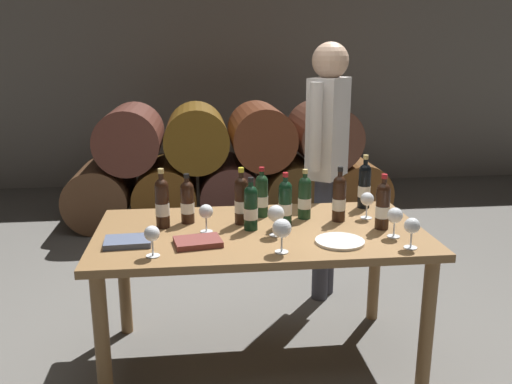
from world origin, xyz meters
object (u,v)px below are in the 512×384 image
object	(u,v)px
wine_bottle_8	(251,207)
sommelier_presenting	(327,148)
wine_bottle_3	(285,203)
wine_bottle_2	(383,205)
wine_bottle_0	(364,185)
wine_bottle_9	(187,202)
wine_bottle_6	(305,197)
wine_glass_1	(282,229)
wine_glass_3	(367,200)
wine_glass_4	(206,213)
dining_table	(260,246)
serving_plate	(340,241)
wine_bottle_5	(162,203)
wine_glass_5	(152,235)
wine_bottle_1	(262,195)
tasting_notebook	(198,242)
wine_glass_6	(412,227)
leather_ledger	(128,241)
wine_glass_2	(395,216)
wine_bottle_7	(241,200)
wine_glass_0	(276,214)
wine_bottle_4	(339,198)

from	to	relation	value
wine_bottle_8	sommelier_presenting	bearing A→B (deg)	51.98
wine_bottle_3	wine_bottle_2	bearing A→B (deg)	-12.93
wine_bottle_0	wine_bottle_9	distance (m)	1.05
wine_bottle_6	wine_bottle_8	world-z (taller)	wine_bottle_8
wine_glass_1	wine_glass_3	size ratio (longest dim) A/B	1.09
wine_bottle_8	wine_glass_4	size ratio (longest dim) A/B	1.89
dining_table	serving_plate	distance (m)	0.44
wine_bottle_5	wine_glass_5	distance (m)	0.41
wine_bottle_1	tasting_notebook	world-z (taller)	wine_bottle_1
wine_bottle_1	wine_glass_6	bearing A→B (deg)	-41.98
wine_glass_1	leather_ledger	distance (m)	0.75
wine_bottle_2	leather_ledger	world-z (taller)	wine_bottle_2
wine_glass_5	wine_bottle_6	bearing A→B (deg)	31.33
wine_bottle_9	wine_glass_2	xyz separation A→B (m)	(1.03, -0.35, -0.01)
wine_bottle_2	wine_glass_1	distance (m)	0.64
wine_bottle_6	sommelier_presenting	world-z (taller)	sommelier_presenting
wine_bottle_1	wine_glass_4	xyz separation A→B (m)	(-0.31, -0.24, -0.02)
wine_bottle_7	wine_bottle_8	bearing A→B (deg)	-68.71
wine_bottle_2	wine_bottle_9	world-z (taller)	wine_bottle_2
wine_bottle_8	wine_glass_5	world-z (taller)	wine_bottle_8
wine_glass_5	leather_ledger	bearing A→B (deg)	127.35
wine_bottle_1	wine_glass_4	distance (m)	0.39
wine_glass_0	leather_ledger	xyz separation A→B (m)	(-0.73, -0.04, -0.10)
wine_bottle_1	wine_bottle_6	distance (m)	0.24
wine_bottle_1	wine_bottle_5	world-z (taller)	wine_bottle_5
wine_bottle_1	tasting_notebook	size ratio (longest dim) A/B	1.28
wine_bottle_9	wine_glass_5	size ratio (longest dim) A/B	1.86
wine_bottle_5	leather_ledger	world-z (taller)	wine_bottle_5
dining_table	wine_bottle_3	size ratio (longest dim) A/B	5.91
wine_bottle_0	sommelier_presenting	world-z (taller)	sommelier_presenting
wine_glass_4	leather_ledger	world-z (taller)	wine_glass_4
leather_ledger	wine_glass_6	bearing A→B (deg)	-12.03
wine_glass_4	wine_bottle_1	bearing A→B (deg)	36.95
wine_bottle_8	sommelier_presenting	world-z (taller)	sommelier_presenting
sommelier_presenting	wine_glass_0	bearing A→B (deg)	-118.69
wine_bottle_1	wine_glass_4	size ratio (longest dim) A/B	1.91
leather_ledger	wine_bottle_4	bearing A→B (deg)	9.00
wine_glass_3	leather_ledger	xyz separation A→B (m)	(-1.27, -0.27, -0.09)
wine_glass_0	tasting_notebook	bearing A→B (deg)	-167.37
wine_bottle_3	sommelier_presenting	size ratio (longest dim) A/B	0.17
wine_bottle_1	wine_bottle_9	size ratio (longest dim) A/B	1.04
wine_bottle_8	wine_bottle_6	bearing A→B (deg)	26.99
dining_table	wine_bottle_5	distance (m)	0.56
tasting_notebook	wine_bottle_6	bearing A→B (deg)	21.35
wine_bottle_5	serving_plate	bearing A→B (deg)	-21.11
wine_bottle_7	wine_bottle_8	world-z (taller)	wine_bottle_7
wine_glass_4	wine_bottle_3	bearing A→B (deg)	9.09
wine_bottle_5	wine_bottle_9	distance (m)	0.14
sommelier_presenting	wine_bottle_2	bearing A→B (deg)	-82.70
wine_glass_5	wine_glass_3	bearing A→B (deg)	21.22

